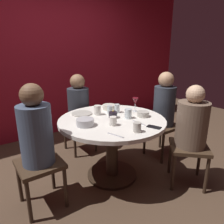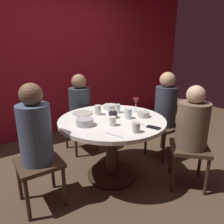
% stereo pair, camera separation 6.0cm
% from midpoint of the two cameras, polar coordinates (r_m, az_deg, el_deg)
% --- Properties ---
extents(ground_plane, '(8.00, 8.00, 0.00)m').
position_cam_midpoint_polar(ground_plane, '(2.69, 0.67, -16.78)').
color(ground_plane, '#4C3828').
extents(back_wall, '(6.00, 0.10, 2.60)m').
position_cam_midpoint_polar(back_wall, '(3.82, -15.03, 13.57)').
color(back_wall, maroon).
rests_on(back_wall, ground).
extents(dining_table, '(1.21, 1.21, 0.73)m').
position_cam_midpoint_polar(dining_table, '(2.42, 0.71, -5.69)').
color(dining_table, silver).
rests_on(dining_table, ground).
extents(seated_diner_left, '(0.40, 0.40, 1.22)m').
position_cam_midpoint_polar(seated_diner_left, '(2.02, -19.35, -5.75)').
color(seated_diner_left, '#3F2D1E').
rests_on(seated_diner_left, ground).
extents(seated_diner_back, '(0.40, 0.40, 1.15)m').
position_cam_midpoint_polar(seated_diner_back, '(3.05, -8.20, 2.05)').
color(seated_diner_back, '#3F2D1E').
rests_on(seated_diner_back, ground).
extents(seated_diner_right, '(0.40, 0.40, 1.20)m').
position_cam_midpoint_polar(seated_diner_right, '(2.93, 14.96, 1.50)').
color(seated_diner_right, '#3F2D1E').
rests_on(seated_diner_right, ground).
extents(seated_diner_front_right, '(0.57, 0.57, 1.14)m').
position_cam_midpoint_polar(seated_diner_front_right, '(2.38, 21.71, -3.56)').
color(seated_diner_front_right, '#3F2D1E').
rests_on(seated_diner_front_right, ground).
extents(candle_holder, '(0.10, 0.10, 0.09)m').
position_cam_midpoint_polar(candle_holder, '(2.39, 1.02, -0.76)').
color(candle_holder, black).
rests_on(candle_holder, dining_table).
extents(wine_glass, '(0.08, 0.08, 0.18)m').
position_cam_midpoint_polar(wine_glass, '(2.61, 7.21, 2.83)').
color(wine_glass, silver).
rests_on(wine_glass, dining_table).
extents(dinner_plate, '(0.25, 0.25, 0.01)m').
position_cam_midpoint_polar(dinner_plate, '(2.55, -7.44, -0.34)').
color(dinner_plate, '#B2ADA3').
rests_on(dinner_plate, dining_table).
extents(cell_phone, '(0.11, 0.16, 0.01)m').
position_cam_midpoint_polar(cell_phone, '(2.14, 12.04, -4.14)').
color(cell_phone, black).
rests_on(cell_phone, dining_table).
extents(bowl_serving_large, '(0.18, 0.18, 0.07)m').
position_cam_midpoint_polar(bowl_serving_large, '(2.17, -6.69, -2.72)').
color(bowl_serving_large, '#B7B7BC').
rests_on(bowl_serving_large, dining_table).
extents(bowl_salad_center, '(0.14, 0.14, 0.06)m').
position_cam_midpoint_polar(bowl_salad_center, '(2.45, 9.25, -0.63)').
color(bowl_salad_center, '#B2ADA3').
rests_on(bowl_salad_center, dining_table).
extents(bowl_small_white, '(0.17, 0.17, 0.06)m').
position_cam_midpoint_polar(bowl_small_white, '(2.71, 0.06, 1.36)').
color(bowl_small_white, beige).
rests_on(bowl_small_white, dining_table).
extents(cup_near_candle, '(0.08, 0.08, 0.11)m').
position_cam_midpoint_polar(cup_near_candle, '(2.36, 5.18, -0.48)').
color(cup_near_candle, silver).
rests_on(cup_near_candle, dining_table).
extents(cup_by_left_diner, '(0.08, 0.08, 0.11)m').
position_cam_midpoint_polar(cup_by_left_diner, '(2.49, -3.19, 0.54)').
color(cup_by_left_diner, silver).
rests_on(cup_by_left_diner, dining_table).
extents(cup_by_right_diner, '(0.06, 0.06, 0.11)m').
position_cam_midpoint_polar(cup_by_right_diner, '(2.57, 2.19, 0.98)').
color(cup_by_right_diner, silver).
rests_on(cup_by_right_diner, dining_table).
extents(cup_center_front, '(0.08, 0.08, 0.09)m').
position_cam_midpoint_polar(cup_center_front, '(2.15, 0.94, -2.50)').
color(cup_center_front, silver).
rests_on(cup_center_front, dining_table).
extents(cup_far_edge, '(0.08, 0.08, 0.09)m').
position_cam_midpoint_polar(cup_far_edge, '(1.99, 7.47, -4.22)').
color(cup_far_edge, '#B2ADA3').
rests_on(cup_far_edge, dining_table).
extents(cup_beside_wine, '(0.06, 0.06, 0.10)m').
position_cam_midpoint_polar(cup_beside_wine, '(2.54, 0.17, 0.69)').
color(cup_beside_wine, silver).
rests_on(cup_beside_wine, dining_table).
extents(fork_near_plate, '(0.07, 0.18, 0.01)m').
position_cam_midpoint_polar(fork_near_plate, '(1.92, 1.48, -6.34)').
color(fork_near_plate, '#B7B7BC').
rests_on(fork_near_plate, dining_table).
extents(knife_near_plate, '(0.02, 0.18, 0.01)m').
position_cam_midpoint_polar(knife_near_plate, '(2.24, 8.02, -3.01)').
color(knife_near_plate, '#B7B7BC').
rests_on(knife_near_plate, dining_table).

